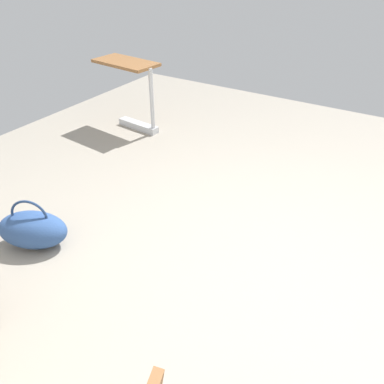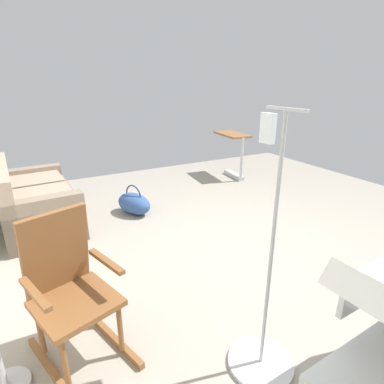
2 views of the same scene
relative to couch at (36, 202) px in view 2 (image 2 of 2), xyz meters
The scene contains 6 objects.
ground_plane 2.71m from the couch, 130.01° to the right, with size 7.06×7.06×0.00m, color gray.
couch is the anchor object (origin of this frame).
rocking_chair 2.40m from the couch, behind, with size 0.87×0.68×1.05m.
overbed_table 3.57m from the couch, 81.47° to the right, with size 0.86×0.48×0.84m.
duffel_bag 1.27m from the couch, 102.97° to the right, with size 0.64×0.52×0.43m.
iv_pole 3.31m from the couch, 159.36° to the right, with size 0.44×0.44×1.69m.
Camera 2 is at (-2.53, 2.05, 1.82)m, focal length 28.87 mm.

